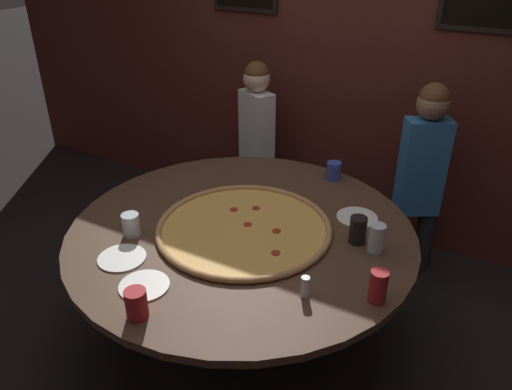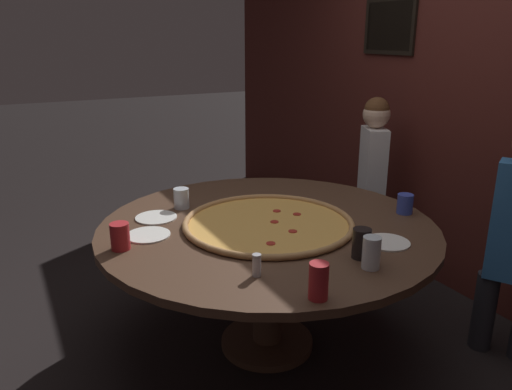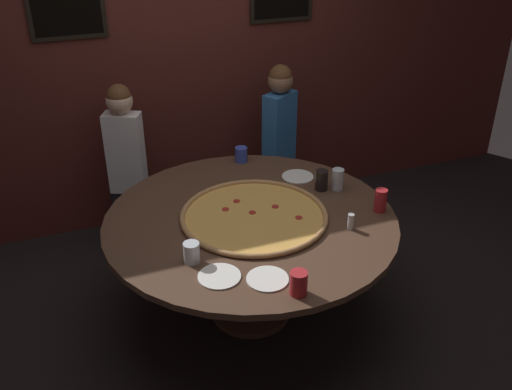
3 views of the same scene
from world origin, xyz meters
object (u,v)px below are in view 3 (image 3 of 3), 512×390
(drink_cup_far_left, at_px, (192,253))
(white_plate_left_side, at_px, (268,279))
(drink_cup_far_right, at_px, (338,179))
(drink_cup_beside_pizza, at_px, (299,283))
(drink_cup_front_edge, at_px, (322,180))
(dining_table, at_px, (251,233))
(drink_cup_by_shaker, at_px, (241,155))
(drink_cup_centre_back, at_px, (381,200))
(white_plate_far_back, at_px, (219,276))
(diner_far_left, at_px, (126,156))
(diner_side_right, at_px, (279,134))
(giant_pizza, at_px, (254,215))
(condiment_shaker, at_px, (351,222))
(white_plate_beside_cup, at_px, (298,177))

(drink_cup_far_left, height_order, white_plate_left_side, drink_cup_far_left)
(drink_cup_far_right, height_order, drink_cup_beside_pizza, drink_cup_far_right)
(drink_cup_front_edge, bearing_deg, drink_cup_far_left, -154.46)
(dining_table, relative_size, white_plate_left_side, 8.09)
(drink_cup_beside_pizza, height_order, drink_cup_front_edge, drink_cup_front_edge)
(drink_cup_by_shaker, height_order, drink_cup_centre_back, drink_cup_centre_back)
(white_plate_left_side, bearing_deg, white_plate_far_back, 154.15)
(dining_table, distance_m, diner_far_left, 1.30)
(drink_cup_front_edge, xyz_separation_m, drink_cup_by_shaker, (-0.35, 0.59, -0.01))
(drink_cup_beside_pizza, distance_m, diner_side_right, 2.00)
(giant_pizza, xyz_separation_m, white_plate_left_side, (-0.15, -0.60, -0.01))
(drink_cup_centre_back, bearing_deg, diner_far_left, 133.80)
(dining_table, height_order, drink_cup_far_right, drink_cup_far_right)
(condiment_shaker, distance_m, diner_side_right, 1.45)
(drink_cup_far_left, xyz_separation_m, condiment_shaker, (0.95, -0.01, -0.01))
(drink_cup_far_right, distance_m, white_plate_left_side, 1.09)
(giant_pizza, relative_size, drink_cup_front_edge, 6.54)
(dining_table, xyz_separation_m, diner_far_left, (-0.55, 1.17, 0.10))
(dining_table, xyz_separation_m, condiment_shaker, (0.50, -0.33, 0.16))
(drink_cup_beside_pizza, relative_size, diner_far_left, 0.10)
(drink_cup_by_shaker, relative_size, condiment_shaker, 1.13)
(drink_cup_front_edge, height_order, diner_far_left, diner_far_left)
(giant_pizza, relative_size, white_plate_far_back, 4.00)
(white_plate_left_side, height_order, diner_side_right, diner_side_right)
(drink_cup_front_edge, bearing_deg, drink_cup_centre_back, -60.46)
(drink_cup_centre_back, bearing_deg, giant_pizza, 164.97)
(drink_cup_by_shaker, xyz_separation_m, condiment_shaker, (0.29, -1.09, -0.01))
(giant_pizza, distance_m, drink_cup_far_right, 0.66)
(giant_pizza, relative_size, condiment_shaker, 9.26)
(condiment_shaker, xyz_separation_m, diner_far_left, (-1.05, 1.50, -0.06))
(giant_pizza, xyz_separation_m, drink_cup_by_shaker, (0.19, 0.76, 0.04))
(drink_cup_far_left, relative_size, white_plate_far_back, 0.52)
(drink_cup_centre_back, bearing_deg, white_plate_left_side, -156.36)
(drink_cup_front_edge, xyz_separation_m, condiment_shaker, (-0.06, -0.49, -0.02))
(drink_cup_beside_pizza, relative_size, drink_cup_by_shaker, 1.16)
(white_plate_far_back, xyz_separation_m, white_plate_beside_cup, (0.84, 0.88, 0.00))
(white_plate_far_back, relative_size, diner_far_left, 0.18)
(dining_table, bearing_deg, white_plate_left_side, -102.36)
(drink_cup_beside_pizza, xyz_separation_m, drink_cup_by_shaker, (0.24, 1.52, -0.01))
(drink_cup_far_right, bearing_deg, drink_cup_centre_back, -72.17)
(drink_cup_front_edge, height_order, condiment_shaker, drink_cup_front_edge)
(drink_cup_far_right, distance_m, diner_far_left, 1.60)
(drink_cup_centre_back, bearing_deg, drink_cup_beside_pizza, -145.50)
(giant_pizza, height_order, white_plate_beside_cup, giant_pizza)
(drink_cup_beside_pizza, bearing_deg, white_plate_far_back, 140.65)
(condiment_shaker, relative_size, diner_far_left, 0.08)
(white_plate_beside_cup, relative_size, diner_far_left, 0.17)
(drink_cup_far_right, relative_size, condiment_shaker, 1.46)
(drink_cup_far_left, relative_size, diner_side_right, 0.09)
(giant_pizza, height_order, drink_cup_far_left, drink_cup_far_left)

